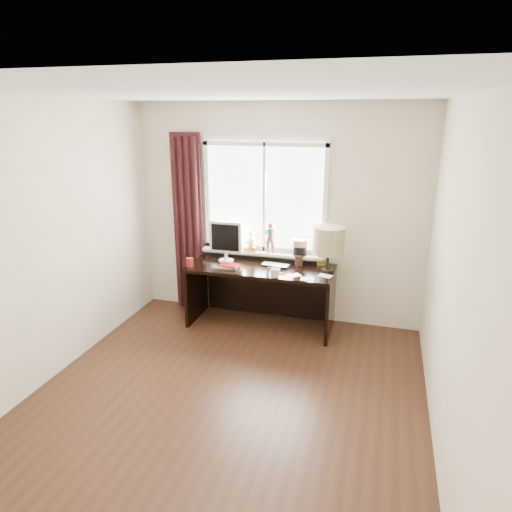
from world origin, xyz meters
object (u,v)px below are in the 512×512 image
(mug, at_px, (275,273))
(table_lamp, at_px, (329,241))
(desk, at_px, (263,283))
(monitor, at_px, (226,239))
(red_cup, at_px, (190,262))
(laptop, at_px, (276,265))

(mug, distance_m, table_lamp, 0.70)
(desk, relative_size, table_lamp, 3.27)
(monitor, bearing_deg, red_cup, -137.83)
(mug, distance_m, desk, 0.55)
(laptop, height_order, monitor, monitor)
(mug, height_order, table_lamp, table_lamp)
(laptop, distance_m, monitor, 0.68)
(laptop, xyz_separation_m, desk, (-0.16, 0.04, -0.26))
(desk, distance_m, monitor, 0.70)
(laptop, bearing_deg, table_lamp, 4.64)
(red_cup, height_order, desk, red_cup)
(laptop, bearing_deg, red_cup, -157.28)
(mug, relative_size, red_cup, 1.02)
(laptop, xyz_separation_m, monitor, (-0.62, 0.02, 0.27))
(red_cup, distance_m, table_lamp, 1.62)
(laptop, relative_size, desk, 0.19)
(desk, xyz_separation_m, monitor, (-0.46, -0.01, 0.52))
(table_lamp, bearing_deg, red_cup, -170.37)
(laptop, distance_m, table_lamp, 0.70)
(table_lamp, bearing_deg, mug, -146.62)
(laptop, height_order, red_cup, red_cup)
(laptop, height_order, mug, mug)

